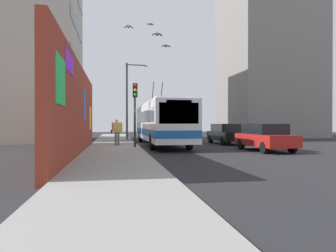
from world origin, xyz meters
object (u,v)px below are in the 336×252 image
at_px(parked_car_black, 226,133).
at_px(city_bus, 161,122).
at_px(pedestrian_midblock, 117,130).
at_px(traffic_light, 135,104).
at_px(parked_car_red, 265,137).
at_px(street_lamp, 129,96).

bearing_deg(parked_car_black, city_bus, 91.86).
height_order(city_bus, pedestrian_midblock, city_bus).
relative_size(parked_car_black, traffic_light, 1.09).
bearing_deg(traffic_light, parked_car_red, -106.62).
bearing_deg(parked_car_red, traffic_light, 73.38).
distance_m(parked_car_red, street_lamp, 13.68).
xyz_separation_m(city_bus, parked_car_red, (-5.82, -5.20, -0.89)).
bearing_deg(pedestrian_midblock, parked_car_red, -115.89).
height_order(parked_car_black, pedestrian_midblock, pedestrian_midblock).
bearing_deg(pedestrian_midblock, city_bus, -61.62).
bearing_deg(traffic_light, city_bus, -30.68).
xyz_separation_m(traffic_light, street_lamp, (8.93, -0.12, 1.34)).
bearing_deg(street_lamp, pedestrian_midblock, 170.50).
bearing_deg(pedestrian_midblock, parked_car_black, -77.24).
bearing_deg(parked_car_black, parked_car_red, -180.00).
xyz_separation_m(parked_car_black, pedestrian_midblock, (-1.90, 8.41, 0.36)).
xyz_separation_m(parked_car_red, street_lamp, (11.13, 7.23, 3.30)).
relative_size(pedestrian_midblock, traffic_light, 0.45).
distance_m(parked_car_red, pedestrian_midblock, 9.36).
distance_m(parked_car_black, pedestrian_midblock, 8.63).
distance_m(parked_car_black, street_lamp, 9.47).
height_order(parked_car_black, traffic_light, traffic_light).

